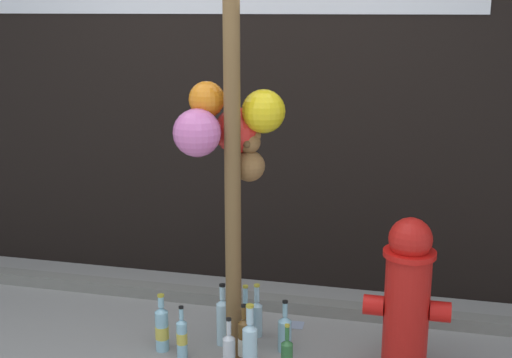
% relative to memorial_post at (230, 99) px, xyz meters
% --- Properties ---
extents(building_wall, '(10.00, 0.21, 3.65)m').
position_rel_memorial_post_xyz_m(building_wall, '(-0.18, 1.16, 0.38)').
color(building_wall, black).
rests_on(building_wall, ground_plane).
extents(curb_strip, '(8.00, 0.12, 0.08)m').
position_rel_memorial_post_xyz_m(curb_strip, '(-0.18, 0.62, -1.41)').
color(curb_strip, slate).
rests_on(curb_strip, ground_plane).
extents(memorial_post, '(0.56, 0.45, 2.62)m').
position_rel_memorial_post_xyz_m(memorial_post, '(0.00, 0.00, 0.00)').
color(memorial_post, brown).
rests_on(memorial_post, ground_plane).
extents(fire_hydrant, '(0.46, 0.28, 0.86)m').
position_rel_memorial_post_xyz_m(fire_hydrant, '(0.95, 0.03, -1.01)').
color(fire_hydrant, red).
rests_on(fire_hydrant, ground_plane).
extents(bottle_0, '(0.07, 0.07, 0.32)m').
position_rel_memorial_post_xyz_m(bottle_0, '(0.05, -0.24, -1.32)').
color(bottle_0, silver).
rests_on(bottle_0, ground_plane).
extents(bottle_1, '(0.07, 0.07, 0.36)m').
position_rel_memorial_post_xyz_m(bottle_1, '(0.10, -0.14, -1.31)').
color(bottle_1, brown).
rests_on(bottle_1, ground_plane).
extents(bottle_2, '(0.06, 0.06, 0.31)m').
position_rel_memorial_post_xyz_m(bottle_2, '(-0.25, -0.14, -1.32)').
color(bottle_2, '#93CCE0').
rests_on(bottle_2, ground_plane).
extents(bottle_3, '(0.07, 0.07, 0.37)m').
position_rel_memorial_post_xyz_m(bottle_3, '(-0.08, 0.08, -1.30)').
color(bottle_3, '#B2DBEA').
rests_on(bottle_3, ground_plane).
extents(bottle_4, '(0.07, 0.07, 0.33)m').
position_rel_memorial_post_xyz_m(bottle_4, '(0.09, 0.22, -1.32)').
color(bottle_4, '#B2DBEA').
rests_on(bottle_4, ground_plane).
extents(bottle_5, '(0.08, 0.08, 0.31)m').
position_rel_memorial_post_xyz_m(bottle_5, '(0.29, 0.08, -1.33)').
color(bottle_5, '#93CCE0').
rests_on(bottle_5, ground_plane).
extents(bottle_6, '(0.08, 0.08, 0.42)m').
position_rel_memorial_post_xyz_m(bottle_6, '(0.17, -0.26, -1.27)').
color(bottle_6, '#B2DBEA').
rests_on(bottle_6, ground_plane).
extents(bottle_7, '(0.06, 0.06, 0.36)m').
position_rel_memorial_post_xyz_m(bottle_7, '(0.04, 0.12, -1.31)').
color(bottle_7, '#93CCE0').
rests_on(bottle_7, ground_plane).
extents(bottle_8, '(0.06, 0.06, 0.30)m').
position_rel_memorial_post_xyz_m(bottle_8, '(0.35, -0.19, -1.33)').
color(bottle_8, '#337038').
rests_on(bottle_8, ground_plane).
extents(bottle_9, '(0.08, 0.08, 0.34)m').
position_rel_memorial_post_xyz_m(bottle_9, '(-0.40, -0.07, -1.31)').
color(bottle_9, '#93CCE0').
rests_on(bottle_9, ground_plane).
extents(litter_0, '(0.15, 0.11, 0.01)m').
position_rel_memorial_post_xyz_m(litter_0, '(0.26, 0.41, -1.45)').
color(litter_0, '#8C99B2').
rests_on(litter_0, ground_plane).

